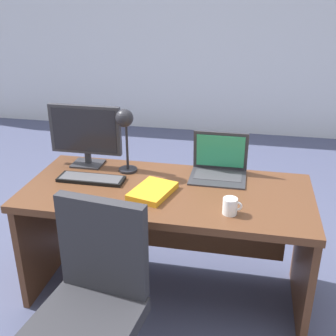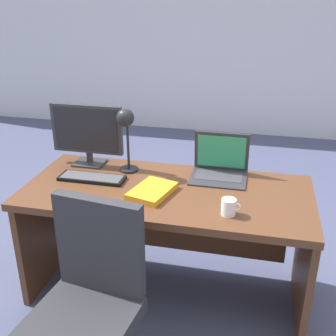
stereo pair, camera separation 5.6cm
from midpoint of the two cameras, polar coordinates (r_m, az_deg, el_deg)
name	(u,v)px [view 1 (the left image)]	position (r m, az deg, el deg)	size (l,w,h in m)	color
ground	(197,190)	(4.11, 3.65, -3.02)	(12.00, 12.00, 0.00)	#474C6B
back_wall	(221,24)	(5.57, 6.92, 18.95)	(10.00, 0.10, 2.80)	silver
desk	(168,215)	(2.58, -0.60, -6.46)	(1.69, 0.76, 0.74)	#56331E
monitor	(85,132)	(2.76, -11.82, 4.83)	(0.48, 0.16, 0.41)	#2D2D33
laptop	(219,162)	(2.63, 6.42, 0.78)	(0.34, 0.28, 0.27)	#2D2D33
keyboard	(91,179)	(2.60, -11.06, -1.46)	(0.41, 0.13, 0.02)	black
mouse	(109,208)	(2.24, -8.80, -5.40)	(0.05, 0.08, 0.04)	#2D2D33
desk_lamp	(125,127)	(2.58, -6.52, 5.62)	(0.12, 0.15, 0.42)	black
book	(153,191)	(2.39, -2.79, -3.19)	(0.26, 0.33, 0.04)	orange
coffee_mug	(230,206)	(2.20, 7.79, -5.19)	(0.10, 0.08, 0.09)	white
office_chair	(92,323)	(2.10, -11.18, -20.10)	(0.56, 0.56, 0.97)	black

